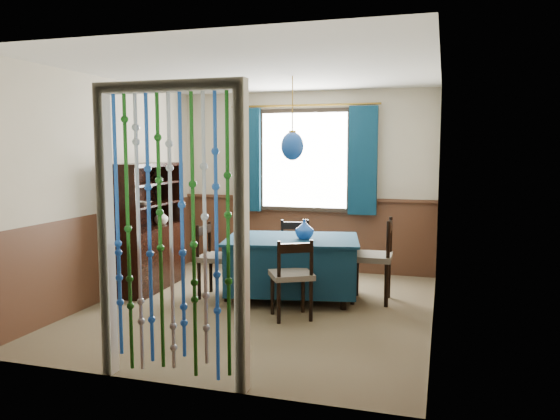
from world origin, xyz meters
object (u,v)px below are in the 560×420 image
(dining_table, at_px, (292,263))
(vase_sideboard, at_px, (161,216))
(chair_right, at_px, (374,258))
(bowl_shelf, at_px, (143,203))
(chair_left, at_px, (215,258))
(chair_near, at_px, (292,276))
(sideboard, at_px, (149,244))
(chair_far, at_px, (295,251))
(vase_table, at_px, (304,230))
(pendant_lamp, at_px, (292,146))

(dining_table, height_order, vase_sideboard, vase_sideboard)
(chair_right, bearing_deg, bowl_shelf, 96.44)
(chair_left, bearing_deg, chair_near, 61.56)
(dining_table, relative_size, chair_left, 1.93)
(sideboard, bearing_deg, chair_far, 17.88)
(chair_far, height_order, vase_table, vase_table)
(bowl_shelf, bearing_deg, chair_near, -13.90)
(chair_right, bearing_deg, chair_left, 98.32)
(chair_near, xyz_separation_m, chair_right, (0.71, 0.88, 0.06))
(dining_table, relative_size, vase_table, 8.29)
(chair_near, bearing_deg, chair_far, 74.90)
(vase_table, bearing_deg, sideboard, 179.92)
(dining_table, bearing_deg, chair_right, 0.27)
(chair_right, bearing_deg, sideboard, 92.21)
(chair_far, distance_m, vase_table, 0.78)
(vase_table, bearing_deg, pendant_lamp, 172.47)
(vase_table, bearing_deg, dining_table, 172.47)
(chair_near, distance_m, chair_right, 1.13)
(chair_left, bearing_deg, dining_table, 97.98)
(chair_far, relative_size, pendant_lamp, 0.89)
(vase_table, xyz_separation_m, vase_sideboard, (-1.91, 0.22, 0.06))
(chair_left, height_order, pendant_lamp, pendant_lamp)
(chair_near, distance_m, vase_table, 0.77)
(chair_right, height_order, vase_sideboard, vase_sideboard)
(chair_far, distance_m, chair_right, 1.12)
(chair_near, xyz_separation_m, chair_left, (-1.07, 0.55, 0.02))
(chair_far, bearing_deg, chair_right, 142.00)
(sideboard, distance_m, vase_table, 1.98)
(chair_near, height_order, sideboard, sideboard)
(sideboard, height_order, pendant_lamp, pendant_lamp)
(chair_left, distance_m, vase_table, 1.09)
(chair_left, bearing_deg, vase_table, 95.61)
(chair_left, xyz_separation_m, chair_right, (1.78, 0.32, 0.04))
(chair_near, distance_m, bowl_shelf, 2.11)
(pendant_lamp, xyz_separation_m, vase_table, (0.15, -0.02, -0.93))
(vase_sideboard, bearing_deg, chair_right, -0.42)
(sideboard, bearing_deg, chair_left, -10.03)
(vase_table, distance_m, vase_sideboard, 1.92)
(vase_sideboard, bearing_deg, pendant_lamp, -6.53)
(chair_near, relative_size, sideboard, 0.54)
(chair_near, distance_m, pendant_lamp, 1.49)
(vase_table, distance_m, bowl_shelf, 1.94)
(pendant_lamp, height_order, bowl_shelf, pendant_lamp)
(sideboard, height_order, vase_table, sideboard)
(chair_far, relative_size, chair_left, 0.96)
(chair_near, distance_m, sideboard, 2.12)
(chair_left, distance_m, bowl_shelf, 1.08)
(chair_far, xyz_separation_m, chair_right, (1.04, -0.43, 0.06))
(bowl_shelf, bearing_deg, pendant_lamp, 6.86)
(chair_near, xyz_separation_m, vase_table, (-0.04, 0.67, 0.37))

